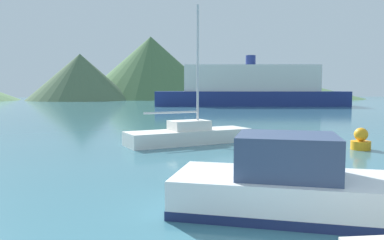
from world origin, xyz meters
TOP-DOWN VIEW (x-y plane):
  - motorboat_near at (2.50, 3.35)m, footprint 7.09×4.29m
  - sailboat_inner at (0.47, 14.38)m, footprint 6.57×3.96m
  - ferry_distant at (14.62, 54.89)m, footprint 30.73×9.96m
  - buoy_marker at (7.90, 11.60)m, footprint 0.85×0.85m
  - hill_central at (-18.13, 89.38)m, footprint 25.29×25.29m
  - hill_east at (-1.08, 102.42)m, footprint 39.12×39.12m
  - hill_far_east at (33.45, 102.35)m, footprint 51.77×51.77m

SIDE VIEW (x-z plane):
  - buoy_marker at x=7.90m, z-range -0.09..0.90m
  - sailboat_inner at x=0.47m, z-range -2.97..3.86m
  - motorboat_near at x=2.50m, z-range -0.67..1.70m
  - ferry_distant at x=14.62m, z-range -1.19..6.87m
  - hill_far_east at x=33.45m, z-range 0.00..6.61m
  - hill_central at x=-18.13m, z-range 0.00..11.16m
  - hill_east at x=-1.08m, z-range 0.00..17.29m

